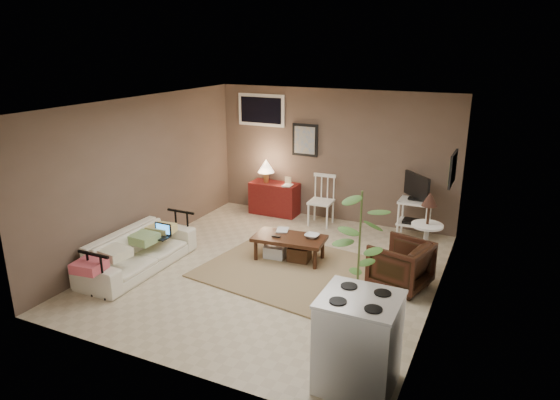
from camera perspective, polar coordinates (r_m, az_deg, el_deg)
The scene contains 20 objects.
floor at distance 7.33m, azimuth -0.77°, elevation -8.03°, with size 5.00×5.00×0.00m, color #C1B293.
art_back at distance 9.26m, azimuth 2.88°, elevation 6.86°, with size 0.50×0.03×0.60m, color black.
art_right at distance 7.21m, azimuth 19.16°, elevation 3.38°, with size 0.03×0.60×0.45m, color black.
window at distance 9.55m, azimuth -2.15°, elevation 10.24°, with size 0.96×0.03×0.60m, color white.
rug at distance 7.28m, azimuth 1.98°, elevation -8.11°, with size 2.56×2.05×0.02m, color #9C815B.
coffee_table at distance 7.56m, azimuth 1.01°, elevation -5.32°, with size 1.12×0.65×0.41m.
sofa at distance 7.52m, azimuth -15.99°, elevation -5.01°, with size 1.89×0.55×0.74m, color white.
sofa_pillows at distance 7.31m, azimuth -16.88°, elevation -5.03°, with size 0.36×1.79×0.13m, color beige, non-canonical shape.
sofa_end_rails at distance 7.47m, azimuth -15.32°, elevation -5.53°, with size 0.51×1.88×0.63m, color black, non-canonical shape.
laptop at distance 7.59m, azimuth -13.43°, elevation -3.68°, with size 0.29×0.21×0.20m.
red_console at distance 9.56m, azimuth -0.73°, elevation 0.54°, with size 0.92×0.41×1.07m.
spindle_chair at distance 9.01m, azimuth 4.74°, elevation -0.21°, with size 0.43×0.43×0.91m.
tv_stand at distance 8.59m, azimuth 15.17°, elevation -0.54°, with size 0.52×0.51×1.11m.
side_table at distance 7.35m, azimuth 16.51°, elevation -2.52°, with size 0.44×0.44×1.19m.
armchair at distance 6.92m, azimuth 13.62°, elevation -6.95°, with size 0.69×0.65×0.71m, color black.
potted_plant at distance 5.76m, azimuth 9.01°, elevation -6.11°, with size 0.41×0.41×1.65m.
stove at distance 4.94m, azimuth 8.93°, elevation -15.74°, with size 0.73×0.68×0.95m.
bowl at distance 7.45m, azimuth 3.68°, elevation -3.53°, with size 0.21×0.05×0.21m, color #3C1E10.
book_table at distance 7.70m, azimuth -0.38°, elevation -2.64°, with size 0.18×0.02×0.24m, color #3C1E10.
book_console at distance 9.27m, azimuth 0.38°, elevation 2.32°, with size 0.17×0.02×0.23m, color #3C1E10.
Camera 1 is at (2.91, -5.94, 3.17)m, focal length 32.00 mm.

